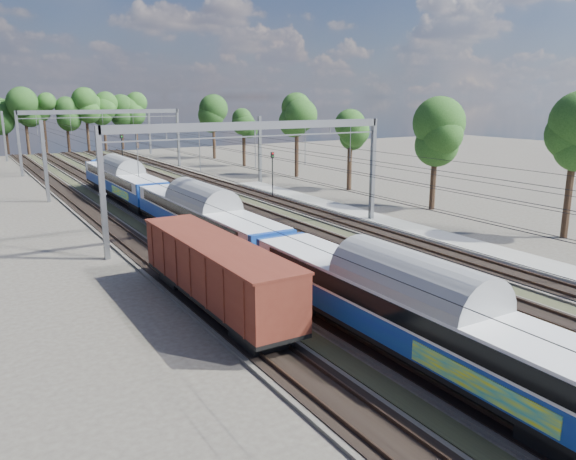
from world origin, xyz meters
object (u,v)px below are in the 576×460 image
freight_boxcar (215,270)px  signal_near (122,150)px  worker (194,190)px  signal_far (272,169)px  emu_train (205,212)px

freight_boxcar → signal_near: bearing=79.9°
freight_boxcar → worker: bearing=70.1°
freight_boxcar → signal_near: (9.05, 50.94, 1.74)m
freight_boxcar → signal_far: 32.98m
emu_train → signal_near: 39.26m
signal_far → signal_near: bearing=115.8°
signal_far → worker: bearing=145.6°
emu_train → freight_boxcar: size_ratio=4.75×
worker → signal_far: (6.95, -5.45, 2.42)m
freight_boxcar → signal_far: signal_far is taller
emu_train → signal_near: (4.55, 38.98, 1.24)m
worker → signal_near: bearing=-16.5°
signal_near → signal_far: signal_near is taller
freight_boxcar → signal_far: bearing=55.4°
emu_train → signal_far: 20.80m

